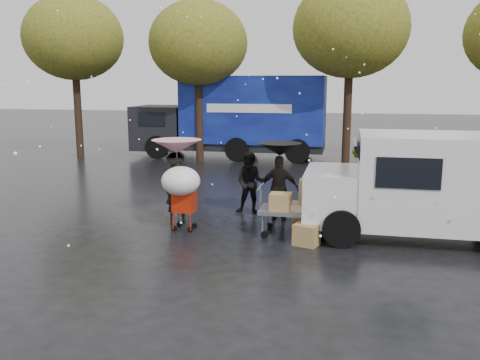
% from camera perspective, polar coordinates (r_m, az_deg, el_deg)
% --- Properties ---
extents(ground, '(90.00, 90.00, 0.00)m').
position_cam_1_polar(ground, '(11.11, -1.78, -6.05)').
color(ground, black).
rests_on(ground, ground).
extents(person_pink, '(0.66, 0.57, 1.53)m').
position_cam_1_polar(person_pink, '(11.84, -7.00, -1.24)').
color(person_pink, black).
rests_on(person_pink, ground).
extents(person_middle, '(0.77, 0.60, 1.56)m').
position_cam_1_polar(person_middle, '(12.62, 1.19, -0.34)').
color(person_middle, black).
rests_on(person_middle, ground).
extents(person_black, '(0.92, 0.40, 1.55)m').
position_cam_1_polar(person_black, '(12.05, 4.44, -0.92)').
color(person_black, black).
rests_on(person_black, ground).
extents(umbrella_pink, '(1.14, 1.14, 1.96)m').
position_cam_1_polar(umbrella_pink, '(11.66, -7.12, 3.77)').
color(umbrella_pink, '#4C4C4C').
rests_on(umbrella_pink, ground).
extents(umbrella_black, '(1.02, 1.02, 1.85)m').
position_cam_1_polar(umbrella_black, '(11.90, 4.51, 3.44)').
color(umbrella_black, '#4C4C4C').
rests_on(umbrella_black, ground).
extents(vendor_cart, '(1.52, 0.80, 1.27)m').
position_cam_1_polar(vendor_cart, '(10.83, 6.64, -2.59)').
color(vendor_cart, slate).
rests_on(vendor_cart, ground).
extents(shopping_cart, '(0.84, 0.84, 1.46)m').
position_cam_1_polar(shopping_cart, '(11.07, -6.60, -0.50)').
color(shopping_cart, red).
rests_on(shopping_cart, ground).
extents(white_van, '(4.91, 2.18, 2.20)m').
position_cam_1_polar(white_van, '(11.25, 20.83, -0.47)').
color(white_van, white).
rests_on(white_van, ground).
extents(blue_truck, '(8.30, 2.60, 3.50)m').
position_cam_1_polar(blue_truck, '(22.13, -0.54, 7.09)').
color(blue_truck, '#0B0D5B').
rests_on(blue_truck, ground).
extents(box_ground_near, '(0.57, 0.51, 0.43)m').
position_cam_1_polar(box_ground_near, '(10.40, 7.47, -6.11)').
color(box_ground_near, olive).
rests_on(box_ground_near, ground).
extents(box_ground_far, '(0.50, 0.43, 0.33)m').
position_cam_1_polar(box_ground_far, '(11.66, 7.02, -4.46)').
color(box_ground_far, olive).
rests_on(box_ground_far, ground).
extents(yellow_taxi, '(4.59, 3.29, 1.45)m').
position_cam_1_polar(yellow_taxi, '(21.69, 18.32, 3.72)').
color(yellow_taxi, yellow).
rests_on(yellow_taxi, ground).
extents(tree_row, '(21.60, 4.40, 7.12)m').
position_cam_1_polar(tree_row, '(20.62, 3.70, 15.87)').
color(tree_row, black).
rests_on(tree_row, ground).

